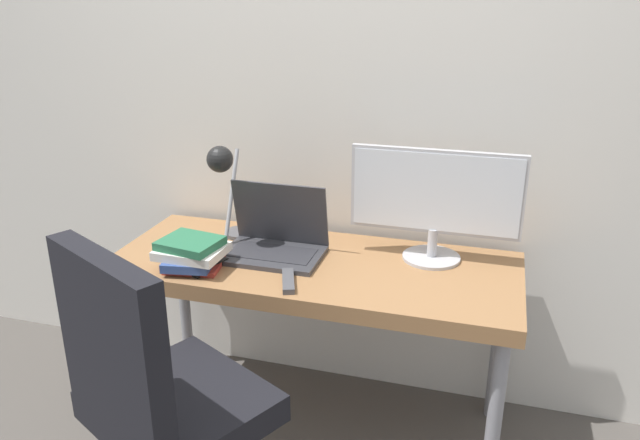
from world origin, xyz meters
The scene contains 9 objects.
wall_back centered at (0.00, 0.68, 1.30)m, with size 8.00×0.05×2.60m.
desk centered at (0.00, 0.31, 0.65)m, with size 1.51×0.61×0.72m.
laptop centered at (-0.16, 0.34, 0.77)m, with size 0.38×0.26×0.27m.
monitor centered at (0.42, 0.46, 0.96)m, with size 0.62×0.22×0.42m.
desk_lamp centered at (-0.36, 0.36, 0.99)m, with size 0.14×0.28×0.41m.
office_chair centered at (-0.26, -0.41, 0.60)m, with size 0.64×0.63×1.05m.
book_stack centered at (-0.40, 0.13, 0.78)m, with size 0.24×0.21×0.11m.
tv_remote centered at (-0.34, 0.13, 0.73)m, with size 0.09×0.17×0.02m.
media_remote centered at (-0.03, 0.11, 0.73)m, with size 0.10×0.17×0.02m.
Camera 1 is at (0.62, -1.72, 1.68)m, focal length 35.00 mm.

